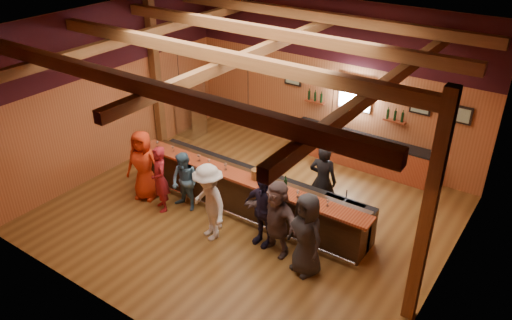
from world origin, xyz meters
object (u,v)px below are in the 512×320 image
(stainless_fridge, at_px, (191,108))
(customer_navy, at_px, (263,210))
(back_bar_cabinet, at_px, (360,151))
(customer_denim, at_px, (185,182))
(customer_brown, at_px, (276,218))
(bottle_a, at_px, (268,178))
(bar_counter, at_px, (253,193))
(bartender, at_px, (323,181))
(customer_orange, at_px, (144,165))
(customer_redvest, at_px, (160,179))
(customer_dark, at_px, (307,234))
(customer_white, at_px, (209,203))
(ice_bucket, at_px, (256,174))

(stainless_fridge, distance_m, customer_navy, 6.03)
(back_bar_cabinet, bearing_deg, customer_denim, -120.59)
(customer_brown, xyz_separation_m, bottle_a, (-0.71, 0.75, 0.38))
(bar_counter, relative_size, bartender, 3.42)
(bar_counter, distance_m, customer_orange, 2.84)
(customer_redvest, distance_m, customer_navy, 2.81)
(customer_orange, relative_size, customer_dark, 1.00)
(customer_denim, xyz_separation_m, customer_dark, (3.55, -0.33, 0.16))
(stainless_fridge, xyz_separation_m, customer_brown, (5.41, -3.43, -0.03))
(stainless_fridge, relative_size, bartender, 0.98)
(stainless_fridge, bearing_deg, bottle_a, -29.68)
(customer_white, relative_size, ice_bucket, 7.68)
(back_bar_cabinet, bearing_deg, customer_white, -105.56)
(stainless_fridge, xyz_separation_m, ice_bucket, (4.36, -2.68, 0.33))
(customer_orange, height_order, customer_dark, customer_orange)
(customer_navy, bearing_deg, stainless_fridge, 152.44)
(stainless_fridge, relative_size, customer_navy, 1.04)
(bar_counter, relative_size, customer_orange, 3.42)
(stainless_fridge, bearing_deg, customer_orange, -66.62)
(customer_dark, bearing_deg, bartender, 130.68)
(back_bar_cabinet, height_order, customer_denim, customer_denim)
(customer_brown, distance_m, bottle_a, 1.10)
(bartender, bearing_deg, customer_orange, 16.18)
(customer_denim, bearing_deg, bartender, 33.78)
(customer_denim, distance_m, customer_brown, 2.72)
(customer_orange, distance_m, customer_white, 2.44)
(customer_denim, bearing_deg, customer_orange, -168.33)
(customer_dark, height_order, ice_bucket, customer_dark)
(bartender, bearing_deg, customer_dark, 100.47)
(back_bar_cabinet, relative_size, customer_navy, 2.31)
(back_bar_cabinet, height_order, customer_orange, customer_orange)
(back_bar_cabinet, bearing_deg, customer_brown, -88.66)
(customer_brown, bearing_deg, ice_bucket, 156.44)
(customer_orange, bearing_deg, customer_brown, -15.62)
(customer_white, height_order, bartender, customer_white)
(bar_counter, height_order, customer_dark, customer_dark)
(stainless_fridge, distance_m, bartender, 5.75)
(bartender, bearing_deg, bar_counter, 22.39)
(ice_bucket, bearing_deg, customer_orange, -164.44)
(customer_orange, distance_m, customer_dark, 4.74)
(customer_navy, height_order, customer_brown, customer_brown)
(customer_white, distance_m, customer_brown, 1.55)
(bottle_a, bearing_deg, customer_redvest, -158.69)
(bartender, distance_m, ice_bucket, 1.63)
(stainless_fridge, height_order, customer_denim, stainless_fridge)
(bar_counter, relative_size, customer_redvest, 3.73)
(customer_navy, bearing_deg, back_bar_cabinet, 92.56)
(stainless_fridge, height_order, customer_brown, stainless_fridge)
(customer_orange, relative_size, customer_navy, 1.06)
(bartender, height_order, bottle_a, bartender)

